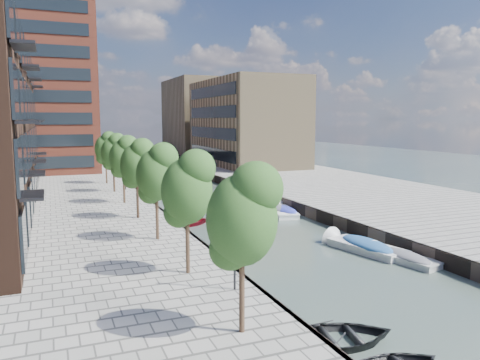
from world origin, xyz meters
TOP-DOWN VIEW (x-y plane):
  - water at (0.00, 40.00)m, footprint 300.00×300.00m
  - quay_right at (16.00, 40.00)m, footprint 20.00×140.00m
  - quay_wall_left at (-6.10, 40.00)m, footprint 0.25×140.00m
  - quay_wall_right at (6.10, 40.00)m, footprint 0.25×140.00m
  - far_closure at (0.00, 100.00)m, footprint 80.00×40.00m
  - tower at (-17.00, 65.00)m, footprint 18.00×18.00m
  - tan_block_near at (16.00, 62.00)m, footprint 12.00×25.00m
  - tan_block_far at (16.00, 88.00)m, footprint 12.00×20.00m
  - bridge at (0.00, 72.00)m, footprint 13.00×6.00m
  - tree_0 at (-8.50, 4.00)m, footprint 2.50×2.50m
  - tree_1 at (-8.50, 11.00)m, footprint 2.50×2.50m
  - tree_2 at (-8.50, 18.00)m, footprint 2.50×2.50m
  - tree_3 at (-8.50, 25.00)m, footprint 2.50×2.50m
  - tree_4 at (-8.50, 32.00)m, footprint 2.50×2.50m
  - tree_5 at (-8.50, 39.00)m, footprint 2.50×2.50m
  - tree_6 at (-8.50, 46.00)m, footprint 2.50×2.50m
  - lamp_0 at (-7.20, 8.00)m, footprint 0.24×0.24m
  - lamp_1 at (-7.20, 24.00)m, footprint 0.24×0.24m
  - lamp_2 at (-7.20, 40.00)m, footprint 0.24×0.24m
  - sloop_1 at (-4.71, 3.63)m, footprint 5.14×4.08m
  - sloop_2 at (-4.69, 25.36)m, footprint 4.87×3.80m
  - sloop_3 at (-4.94, 15.30)m, footprint 6.06×5.34m
  - sloop_4 at (-5.40, 46.83)m, footprint 5.50×4.61m
  - motorboat_0 at (4.03, 14.02)m, footprint 3.22×6.04m
  - motorboat_1 at (4.85, 11.16)m, footprint 2.49×4.77m
  - motorboat_3 at (4.73, 26.71)m, footprint 3.02×5.65m
  - motorboat_4 at (4.52, 27.58)m, footprint 3.31×5.84m
  - car at (10.49, 60.86)m, footprint 2.27×4.14m

SIDE VIEW (x-z plane):
  - water at x=0.00m, z-range 0.00..0.00m
  - sloop_1 at x=-4.71m, z-range -0.48..0.48m
  - sloop_2 at x=-4.69m, z-range -0.46..0.46m
  - sloop_3 at x=-4.94m, z-range -0.52..0.52m
  - sloop_4 at x=-5.40m, z-range -0.49..0.49m
  - motorboat_1 at x=4.85m, z-range -0.57..0.94m
  - motorboat_3 at x=4.73m, z-range -0.68..1.11m
  - motorboat_4 at x=4.52m, z-range -0.70..1.15m
  - motorboat_0 at x=4.03m, z-range -0.72..1.19m
  - quay_right at x=16.00m, z-range 0.00..1.00m
  - quay_wall_left at x=-6.10m, z-range 0.00..1.00m
  - quay_wall_right at x=6.10m, z-range 0.00..1.00m
  - far_closure at x=0.00m, z-range 0.00..1.00m
  - bridge at x=0.00m, z-range 0.74..2.04m
  - car at x=10.49m, z-range 1.00..2.33m
  - lamp_0 at x=-7.20m, z-range 1.45..5.57m
  - lamp_1 at x=-7.20m, z-range 1.45..5.57m
  - lamp_2 at x=-7.20m, z-range 1.45..5.57m
  - tree_0 at x=-8.50m, z-range 2.33..8.28m
  - tree_1 at x=-8.50m, z-range 2.33..8.28m
  - tree_2 at x=-8.50m, z-range 2.33..8.28m
  - tree_3 at x=-8.50m, z-range 2.33..8.28m
  - tree_4 at x=-8.50m, z-range 2.33..8.28m
  - tree_5 at x=-8.50m, z-range 2.33..8.28m
  - tree_6 at x=-8.50m, z-range 2.33..8.28m
  - tan_block_near at x=16.00m, z-range 1.00..15.00m
  - tan_block_far at x=16.00m, z-range 1.00..17.00m
  - tower at x=-17.00m, z-range 1.00..31.00m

